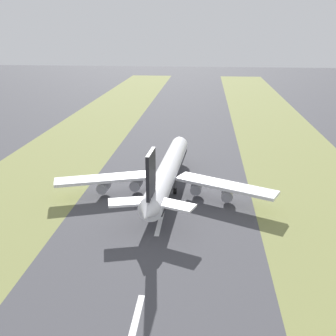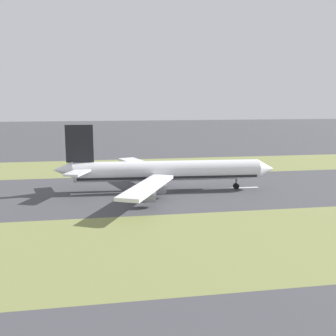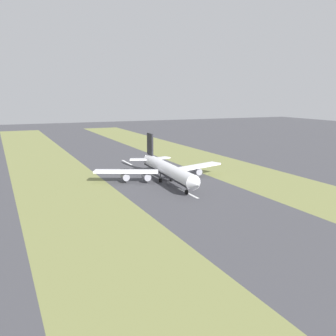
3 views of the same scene
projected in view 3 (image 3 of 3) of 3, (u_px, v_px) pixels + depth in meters
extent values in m
plane|color=#424247|center=(167.00, 182.00, 179.24)|extent=(800.00, 800.00, 0.00)
cube|color=olive|center=(249.00, 174.00, 197.15)|extent=(40.00, 600.00, 0.01)
cube|color=olive|center=(67.00, 192.00, 161.32)|extent=(40.00, 600.00, 0.01)
cube|color=silver|center=(127.00, 162.00, 231.76)|extent=(1.20, 18.00, 0.01)
cube|color=silver|center=(152.00, 175.00, 195.82)|extent=(1.20, 18.00, 0.01)
cube|color=silver|center=(188.00, 193.00, 159.89)|extent=(1.20, 18.00, 0.01)
cylinder|color=white|center=(168.00, 170.00, 176.70)|extent=(9.30, 56.26, 6.00)
cone|color=white|center=(196.00, 184.00, 148.63)|extent=(6.17, 5.34, 5.88)
cone|color=white|center=(147.00, 158.00, 205.08)|extent=(5.45, 6.29, 5.10)
cube|color=black|center=(168.00, 173.00, 177.01)|extent=(8.87, 54.00, 0.70)
cube|color=white|center=(197.00, 167.00, 189.54)|extent=(29.40, 14.94, 0.90)
cube|color=white|center=(126.00, 171.00, 177.49)|extent=(28.77, 17.86, 0.90)
cylinder|color=#93939E|center=(183.00, 174.00, 184.10)|extent=(3.48, 4.98, 3.20)
cylinder|color=#93939E|center=(197.00, 171.00, 190.42)|extent=(3.48, 4.98, 3.20)
cylinder|color=#93939E|center=(146.00, 177.00, 177.91)|extent=(3.48, 4.98, 3.20)
cylinder|color=#93939E|center=(125.00, 177.00, 178.03)|extent=(3.48, 4.98, 3.20)
cube|color=black|center=(150.00, 144.00, 199.05)|extent=(1.27, 8.03, 11.00)
cube|color=white|center=(160.00, 158.00, 202.34)|extent=(10.79, 6.78, 0.60)
cube|color=white|center=(140.00, 159.00, 198.55)|extent=(10.92, 7.74, 0.60)
cylinder|color=#59595E|center=(187.00, 188.00, 157.80)|extent=(0.50, 0.50, 3.20)
cylinder|color=black|center=(186.00, 192.00, 158.10)|extent=(1.00, 1.85, 1.80)
cylinder|color=#59595E|center=(171.00, 176.00, 181.04)|extent=(0.50, 0.50, 3.20)
cylinder|color=black|center=(171.00, 179.00, 181.34)|extent=(1.00, 1.85, 1.80)
cylinder|color=#59595E|center=(160.00, 177.00, 179.25)|extent=(0.50, 0.50, 3.20)
cylinder|color=black|center=(160.00, 180.00, 179.55)|extent=(1.00, 1.85, 1.80)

